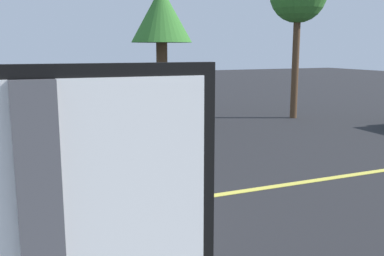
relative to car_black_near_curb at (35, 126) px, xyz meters
name	(u,v)px	position (x,y,z in m)	size (l,w,h in m)	color
ground_plane	(31,223)	(-0.37, -3.54, -0.85)	(80.00, 80.00, 0.00)	#262628
lane_marking_centre	(213,196)	(2.63, -3.54, -0.84)	(28.00, 0.16, 0.01)	#E0D14C
car_black_near_curb	(35,126)	(0.00, 0.00, 0.00)	(4.20, 2.50, 1.71)	black
tree_left_verge	(161,18)	(4.40, 3.97, 2.68)	(2.04, 2.04, 4.55)	#513823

